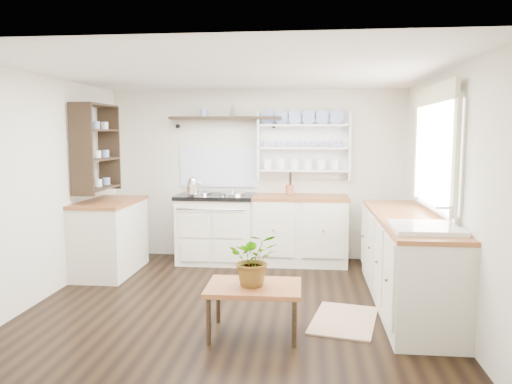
% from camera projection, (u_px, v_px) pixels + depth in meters
% --- Properties ---
extents(floor, '(4.00, 3.80, 0.01)m').
position_uv_depth(floor, '(237.00, 301.00, 5.11)').
color(floor, black).
rests_on(floor, ground).
extents(wall_back, '(4.00, 0.02, 2.30)m').
position_uv_depth(wall_back, '(256.00, 175.00, 6.86)').
color(wall_back, beige).
rests_on(wall_back, ground).
extents(wall_right, '(0.02, 3.80, 2.30)m').
position_uv_depth(wall_right, '(443.00, 192.00, 4.77)').
color(wall_right, beige).
rests_on(wall_right, ground).
extents(wall_left, '(0.02, 3.80, 2.30)m').
position_uv_depth(wall_left, '(46.00, 187.00, 5.19)').
color(wall_left, beige).
rests_on(wall_left, ground).
extents(ceiling, '(4.00, 3.80, 0.01)m').
position_uv_depth(ceiling, '(236.00, 72.00, 4.85)').
color(ceiling, white).
rests_on(ceiling, wall_back).
extents(window, '(0.08, 1.55, 1.22)m').
position_uv_depth(window, '(435.00, 148.00, 4.88)').
color(window, white).
rests_on(window, wall_right).
extents(aga_cooker, '(1.02, 0.71, 0.94)m').
position_uv_depth(aga_cooker, '(216.00, 227.00, 6.66)').
color(aga_cooker, silver).
rests_on(aga_cooker, floor).
extents(back_cabinets, '(1.27, 0.63, 0.90)m').
position_uv_depth(back_cabinets, '(299.00, 229.00, 6.58)').
color(back_cabinets, beige).
rests_on(back_cabinets, floor).
extents(right_cabinets, '(0.62, 2.43, 0.90)m').
position_uv_depth(right_cabinets, '(406.00, 259.00, 4.98)').
color(right_cabinets, beige).
rests_on(right_cabinets, floor).
extents(belfast_sink, '(0.55, 0.60, 0.45)m').
position_uv_depth(belfast_sink, '(425.00, 242.00, 4.20)').
color(belfast_sink, white).
rests_on(belfast_sink, right_cabinets).
extents(left_cabinets, '(0.62, 1.13, 0.90)m').
position_uv_depth(left_cabinets, '(110.00, 236.00, 6.12)').
color(left_cabinets, beige).
rests_on(left_cabinets, floor).
extents(plate_rack, '(1.20, 0.22, 0.90)m').
position_uv_depth(plate_rack, '(304.00, 145.00, 6.71)').
color(plate_rack, white).
rests_on(plate_rack, wall_back).
extents(high_shelf, '(1.50, 0.29, 0.16)m').
position_uv_depth(high_shelf, '(226.00, 119.00, 6.69)').
color(high_shelf, black).
rests_on(high_shelf, wall_back).
extents(left_shelving, '(0.28, 0.80, 1.05)m').
position_uv_depth(left_shelving, '(96.00, 147.00, 6.01)').
color(left_shelving, black).
rests_on(left_shelving, wall_left).
extents(kettle, '(0.18, 0.18, 0.22)m').
position_uv_depth(kettle, '(193.00, 185.00, 6.51)').
color(kettle, silver).
rests_on(kettle, aga_cooker).
extents(utensil_crock, '(0.11, 0.11, 0.12)m').
position_uv_depth(utensil_crock, '(290.00, 190.00, 6.61)').
color(utensil_crock, '#964D37').
rests_on(utensil_crock, back_cabinets).
extents(center_table, '(0.80, 0.58, 0.43)m').
position_uv_depth(center_table, '(254.00, 290.00, 4.22)').
color(center_table, brown).
rests_on(center_table, floor).
extents(potted_plant, '(0.46, 0.42, 0.46)m').
position_uv_depth(potted_plant, '(254.00, 259.00, 4.19)').
color(potted_plant, '#3F7233').
rests_on(potted_plant, center_table).
extents(floor_rug, '(0.71, 0.94, 0.02)m').
position_uv_depth(floor_rug, '(344.00, 320.00, 4.56)').
color(floor_rug, '#9F7F5C').
rests_on(floor_rug, floor).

